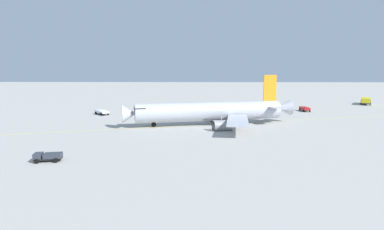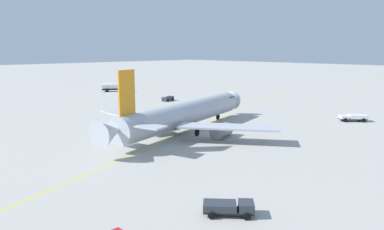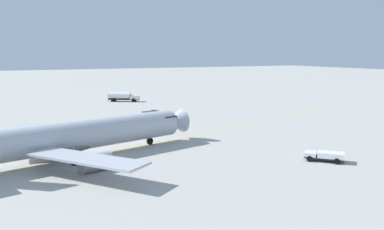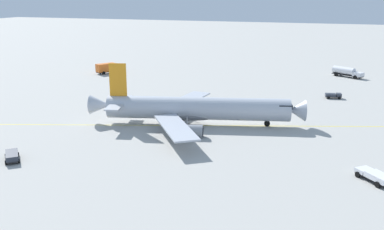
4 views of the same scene
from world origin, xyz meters
name	(u,v)px [view 1 (image 1 of 4)]	position (x,y,z in m)	size (l,w,h in m)	color
ground_plane	(214,129)	(0.00, 0.00, 0.00)	(600.00, 600.00, 0.00)	#ADAAA3
airliner_main	(212,112)	(5.79, 0.28, 2.94)	(34.11, 39.57, 11.43)	#B2B7C1
pushback_tug_truck	(102,112)	(22.53, 30.83, 0.81)	(5.22, 5.00, 1.30)	#232326
ops_pickup_truck	(305,109)	(31.97, -29.26, 0.81)	(5.17, 2.26, 1.41)	#232326
baggage_truck_truck	(48,156)	(-25.25, 23.70, 0.71)	(2.51, 3.83, 1.22)	#232326
fire_tender_truck	(366,100)	(53.68, -58.67, 1.54)	(11.12, 7.50, 2.50)	#232326
baggage_truck_truck_extra	(271,109)	(32.16, -19.06, 0.72)	(4.38, 4.18, 1.22)	#232326
taxiway_centreline	(207,125)	(6.08, 1.37, 0.00)	(48.15, 144.45, 0.01)	yellow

